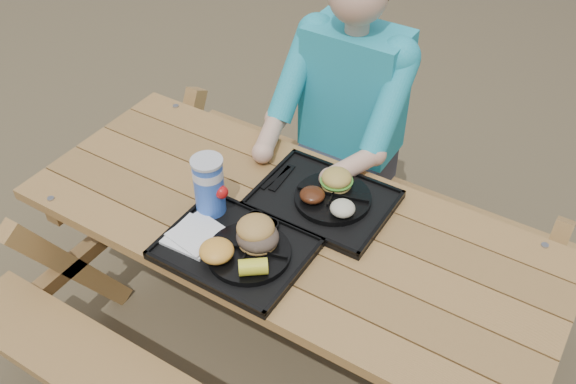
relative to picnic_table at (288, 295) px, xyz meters
The scene contains 18 objects.
ground 0.38m from the picnic_table, ahead, with size 60.00×60.00×0.00m, color #999999.
picnic_table is the anchor object (origin of this frame).
tray_near 0.44m from the picnic_table, 108.32° to the right, with size 0.45×0.35×0.02m, color black.
tray_far 0.41m from the picnic_table, 68.83° to the left, with size 0.45×0.35×0.02m, color black.
plate_near 0.46m from the picnic_table, 93.33° to the right, with size 0.26×0.26×0.02m, color black.
plate_far 0.44m from the picnic_table, 60.69° to the left, with size 0.26×0.26×0.02m, color black.
napkin_stack 0.51m from the picnic_table, 131.25° to the right, with size 0.16×0.16×0.02m, color white.
soda_cup 0.56m from the picnic_table, 156.55° to the right, with size 0.10×0.10×0.20m, color blue.
condiment_bbq 0.42m from the picnic_table, 135.70° to the right, with size 0.05×0.05×0.03m, color black.
condiment_mustard 0.42m from the picnic_table, 100.30° to the right, with size 0.06×0.06×0.03m, color gold.
sandwich 0.51m from the picnic_table, 92.76° to the right, with size 0.13×0.13×0.13m, color #BB8742, non-canonical shape.
mac_cheese 0.53m from the picnic_table, 105.79° to the right, with size 0.11×0.11×0.05m, color gold.
corn_cob 0.52m from the picnic_table, 79.61° to the right, with size 0.09×0.09×0.05m, color yellow, non-canonical shape.
cutlery_far 0.45m from the picnic_table, 127.85° to the left, with size 0.03×0.15×0.01m, color black.
burger 0.51m from the picnic_table, 71.69° to the left, with size 0.11×0.11×0.09m, color gold, non-canonical shape.
baked_beans 0.45m from the picnic_table, 71.27° to the left, with size 0.09×0.09×0.04m, color #49200E.
potato_salad 0.47m from the picnic_table, 30.77° to the left, with size 0.08×0.08×0.05m, color beige.
diner 0.70m from the picnic_table, 99.27° to the left, with size 0.48×0.84×1.28m, color #1DADCB, non-canonical shape.
Camera 1 is at (0.81, -1.30, 2.22)m, focal length 40.00 mm.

